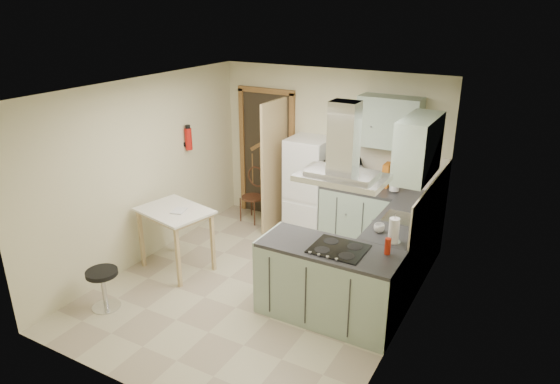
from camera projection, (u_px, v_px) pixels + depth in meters
The scene contains 28 objects.
floor at pixel (259, 287), 6.35m from camera, with size 4.20×4.20×0.00m, color #B5AD8C.
ceiling at pixel (256, 89), 5.45m from camera, with size 4.20×4.20×0.00m, color silver.
back_wall at pixel (329, 152), 7.61m from camera, with size 3.60×3.60×0.00m, color beige.
left_wall at pixel (144, 172), 6.72m from camera, with size 4.20×4.20×0.00m, color beige.
right_wall at pixel (408, 227), 5.08m from camera, with size 4.20×4.20×0.00m, color beige.
doorway at pixel (267, 154), 8.16m from camera, with size 1.10×0.12×2.10m, color brown.
fridge at pixel (308, 186), 7.64m from camera, with size 0.60×0.60×1.50m, color white.
counter_back at pixel (360, 215), 7.35m from camera, with size 1.08×0.60×0.90m, color #9EB2A0.
counter_right at pixel (404, 246), 6.42m from camera, with size 0.60×1.95×0.90m, color #9EB2A0.
splashback at pixel (390, 167), 7.20m from camera, with size 1.68×0.02×0.50m, color beige.
wall_cabinet_back at pixel (390, 122), 6.82m from camera, with size 0.85×0.35×0.70m, color #9EB2A0.
wall_cabinet_right at pixel (418, 147), 5.64m from camera, with size 0.35×0.90×0.70m, color #9EB2A0.
peninsula at pixel (329, 283), 5.57m from camera, with size 1.55×0.65×0.90m, color #9EB2A0.
hob at pixel (339, 249), 5.36m from camera, with size 0.58×0.50×0.01m, color black.
extractor_hood at pixel (342, 178), 5.07m from camera, with size 0.90×0.55×0.10m, color silver.
sink at pixel (403, 218), 6.12m from camera, with size 0.45×0.40×0.01m, color silver.
fire_extinguisher at pixel (189, 139), 7.33m from camera, with size 0.10×0.10×0.32m, color #B2140F.
drop_leaf_table at pixel (177, 239), 6.65m from camera, with size 0.92×0.69×0.86m, color tan.
bentwood_chair at pixel (253, 197), 8.13m from camera, with size 0.36×0.36×0.81m, color #491C18.
stool at pixel (104, 289), 5.84m from camera, with size 0.37×0.37×0.49m, color black.
microwave at pixel (340, 171), 7.29m from camera, with size 0.61×0.41×0.34m, color black.
kettle at pixel (395, 185), 6.95m from camera, with size 0.14×0.14×0.20m, color white.
cereal_box at pixel (387, 175), 7.14m from camera, with size 0.09×0.23×0.34m, color orange.
soap_bottle at pixel (424, 200), 6.45m from camera, with size 0.08×0.08×0.17m, color #AAADB7.
paper_towel at pixel (394, 230), 5.48m from camera, with size 0.12×0.12×0.29m, color silver.
cup at pixel (379, 228), 5.75m from camera, with size 0.12×0.12×0.10m, color silver.
red_bottle at pixel (388, 246), 5.24m from camera, with size 0.06×0.06×0.18m, color #A8220E.
book at pixel (173, 207), 6.44m from camera, with size 0.16×0.22×0.10m, color brown.
Camera 1 is at (2.90, -4.67, 3.40)m, focal length 32.00 mm.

